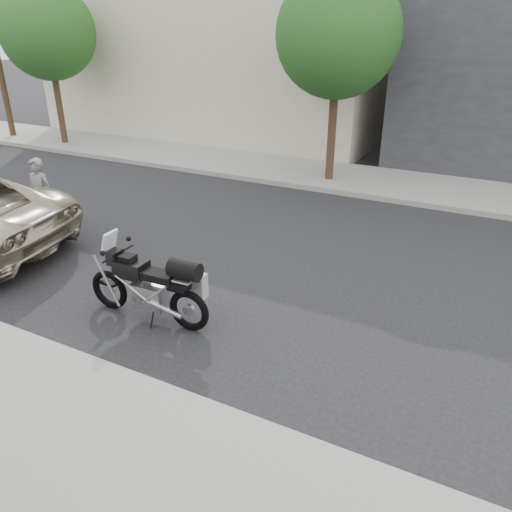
% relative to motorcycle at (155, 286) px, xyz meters
% --- Properties ---
extents(ground, '(120.00, 120.00, 0.00)m').
position_rel_motorcycle_xyz_m(ground, '(-1.85, -2.61, -0.62)').
color(ground, black).
rests_on(ground, ground).
extents(far_sidewalk, '(44.00, 3.00, 0.15)m').
position_rel_motorcycle_xyz_m(far_sidewalk, '(-1.85, -9.11, -0.55)').
color(far_sidewalk, gray).
rests_on(far_sidewalk, ground).
extents(far_building_cream, '(14.00, 11.00, 8.00)m').
position_rel_motorcycle_xyz_m(far_building_cream, '(7.15, -16.11, 3.38)').
color(far_building_cream, '#C0B399').
rests_on(far_building_cream, ground).
extents(street_tree_mid, '(3.40, 3.40, 5.70)m').
position_rel_motorcycle_xyz_m(street_tree_mid, '(0.15, -8.61, 3.52)').
color(street_tree_mid, '#3D2B1B').
rests_on(street_tree_mid, far_sidewalk).
extents(street_tree_right, '(3.40, 3.40, 5.70)m').
position_rel_motorcycle_xyz_m(street_tree_right, '(11.15, -8.61, 3.52)').
color(street_tree_right, '#3D2B1B').
rests_on(street_tree_right, far_sidewalk).
extents(motorcycle, '(2.28, 0.79, 1.44)m').
position_rel_motorcycle_xyz_m(motorcycle, '(0.00, 0.00, 0.00)').
color(motorcycle, black).
rests_on(motorcycle, ground).
extents(pedestrian, '(0.67, 0.48, 1.73)m').
position_rel_motorcycle_xyz_m(pedestrian, '(4.65, -1.87, 0.24)').
color(pedestrian, slate).
rests_on(pedestrian, ground).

